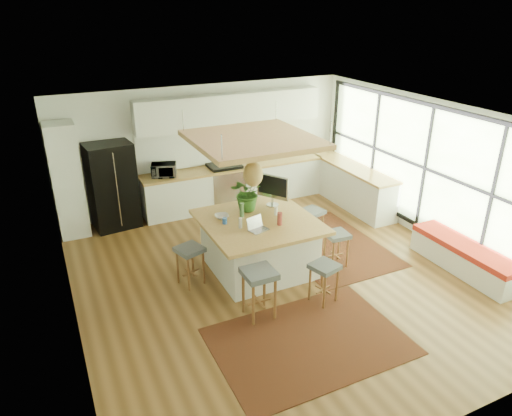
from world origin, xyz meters
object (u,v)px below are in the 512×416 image
stool_near_left (259,295)px  stool_left_side (190,264)px  island (259,245)px  stool_right_back (312,224)px  monitor (273,192)px  stool_right_front (336,247)px  stool_near_right (324,281)px  laptop (259,224)px  fridge (112,184)px  microwave (164,169)px  island_plant (247,196)px

stool_near_left → stool_left_side: bearing=116.4°
island → stool_right_back: bearing=20.1°
stool_near_left → monitor: (1.07, 1.67, 0.83)m
stool_near_left → stool_right_front: stool_near_left is taller
stool_near_right → laptop: laptop is taller
fridge → microwave: 1.08m
fridge → stool_right_front: bearing=-52.2°
island → stool_right_back: (1.39, 0.51, -0.11)m
stool_near_left → island: bearing=64.5°
stool_left_side → monitor: size_ratio=1.06×
island → stool_right_back: 1.48m
laptop → island: bearing=48.6°
monitor → microwave: size_ratio=1.25×
monitor → island_plant: bearing=-128.6°
stool_near_left → stool_near_right: bearing=-4.8°
stool_right_front → island_plant: island_plant is taller
microwave → island_plant: island_plant is taller
island → island_plant: (0.01, 0.50, 0.72)m
island → monitor: monitor is taller
laptop → monitor: (0.66, 0.81, 0.14)m
island → stool_near_right: size_ratio=2.84×
laptop → fridge: bearing=102.8°
island → stool_near_right: bearing=-70.0°
stool_right_back → monitor: (-0.90, -0.06, 0.83)m
stool_near_left → microwave: size_ratio=1.52×
stool_right_front → monitor: 1.48m
stool_near_left → island_plant: island_plant is taller
fridge → stool_left_side: fridge is taller
stool_right_back → island: bearing=-159.9°
stool_near_left → stool_near_right: 1.06m
stool_right_back → stool_right_front: bearing=-97.0°
microwave → fridge: bearing=-162.5°
monitor → island_plant: 0.48m
laptop → monitor: bearing=34.6°
laptop → microwave: microwave is taller
fridge → stool_near_right: 4.80m
stool_right_front → stool_right_back: 1.00m
island → stool_left_side: island is taller
stool_right_front → stool_near_left: bearing=-158.4°
stool_right_front → island_plant: bearing=141.9°
fridge → stool_near_right: bearing=-66.0°
stool_near_left → stool_near_right: stool_near_left is taller
fridge → island: fridge is taller
stool_near_right → stool_right_back: size_ratio=1.00×
fridge → microwave: fridge is taller
fridge → laptop: (1.75, -3.17, 0.12)m
stool_right_front → island: bearing=158.9°
laptop → stool_right_front: bearing=-21.4°
stool_near_right → microwave: (-1.32, 4.10, 0.74)m
stool_right_back → microwave: bearing=134.3°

